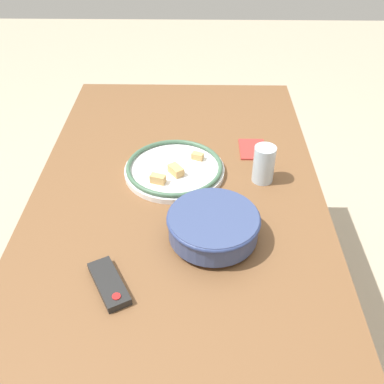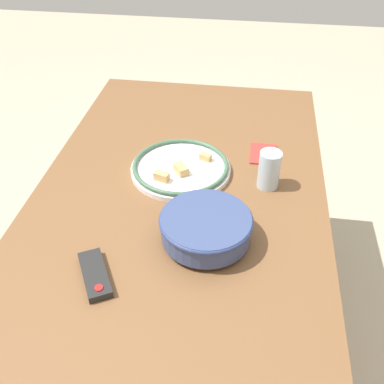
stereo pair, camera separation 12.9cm
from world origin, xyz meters
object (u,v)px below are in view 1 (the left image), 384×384
Objects in this scene: noodle_bowl at (213,225)px; drinking_glass at (264,164)px; tv_remote at (109,284)px; food_plate at (174,169)px.

drinking_glass reaches higher than noodle_bowl.
tv_remote is (-0.17, 0.25, -0.04)m from noodle_bowl.
drinking_glass is (0.26, -0.16, 0.01)m from noodle_bowl.
food_plate is at bearing 83.48° from drinking_glass.
drinking_glass is at bearing -96.52° from food_plate.
noodle_bowl is 0.77× the size of food_plate.
noodle_bowl is at bearing -175.30° from tv_remote.
noodle_bowl is 0.32m from food_plate.
food_plate is 1.97× the size of tv_remote.
drinking_glass is (-0.03, -0.27, 0.04)m from food_plate.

